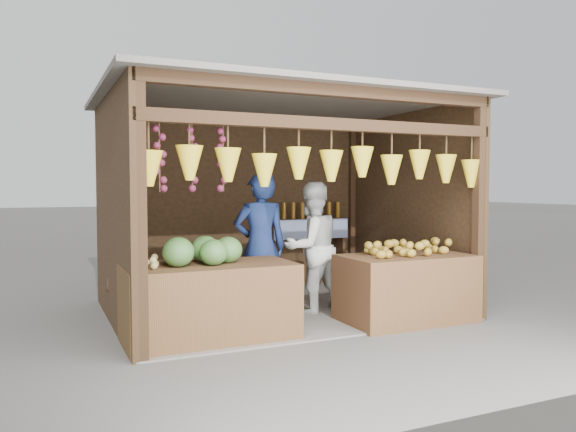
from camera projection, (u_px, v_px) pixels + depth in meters
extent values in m
plane|color=#514F49|center=(278.00, 310.00, 7.12)|extent=(80.00, 80.00, 0.00)
cube|color=slate|center=(278.00, 309.00, 7.12)|extent=(4.00, 3.00, 0.02)
cube|color=black|center=(238.00, 204.00, 8.42)|extent=(4.00, 0.06, 2.60)
cube|color=black|center=(112.00, 211.00, 6.23)|extent=(0.06, 3.00, 2.60)
cube|color=black|center=(408.00, 206.00, 7.87)|extent=(0.06, 3.00, 2.60)
cube|color=#605B54|center=(278.00, 101.00, 6.98)|extent=(4.30, 3.30, 0.06)
cube|color=black|center=(140.00, 217.00, 4.95)|extent=(0.11, 0.11, 2.60)
cube|color=black|center=(479.00, 210.00, 6.54)|extent=(0.11, 0.11, 2.60)
cube|color=black|center=(104.00, 206.00, 7.57)|extent=(0.11, 0.11, 2.60)
cube|color=black|center=(352.00, 203.00, 9.16)|extent=(0.11, 0.11, 2.60)
cube|color=black|center=(333.00, 124.00, 5.70)|extent=(4.00, 0.12, 0.12)
cube|color=black|center=(333.00, 91.00, 5.68)|extent=(4.00, 0.12, 0.12)
cube|color=#382314|center=(307.00, 220.00, 8.68)|extent=(1.25, 0.30, 0.05)
cube|color=#382314|center=(272.00, 256.00, 8.47)|extent=(0.05, 0.28, 1.05)
cube|color=#382314|center=(340.00, 252.00, 8.95)|extent=(0.05, 0.28, 1.05)
cube|color=blue|center=(312.00, 229.00, 8.54)|extent=(1.25, 0.02, 0.30)
cube|color=#4D3419|center=(210.00, 302.00, 5.72)|extent=(1.72, 0.85, 0.78)
cube|color=#4F2F1A|center=(406.00, 288.00, 6.52)|extent=(1.52, 0.85, 0.77)
cube|color=black|center=(125.00, 308.00, 6.58)|extent=(0.30, 0.30, 0.28)
imported|color=#15234F|center=(260.00, 247.00, 6.55)|extent=(0.68, 0.50, 1.73)
imported|color=silver|center=(311.00, 247.00, 6.95)|extent=(0.88, 0.74, 1.63)
imported|color=brown|center=(124.00, 250.00, 6.55)|extent=(0.63, 0.62, 1.10)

